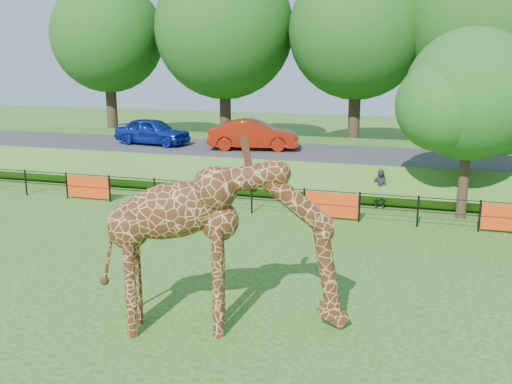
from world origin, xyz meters
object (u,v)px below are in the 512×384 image
Objects in this scene: giraffe at (226,247)px; car_red at (253,135)px; tree_east at (473,100)px; visitor at (380,189)px; car_blue at (152,131)px.

car_red is (-3.93, 14.97, 0.24)m from giraffe.
giraffe reaches higher than car_red.
tree_east is (9.32, -4.30, 2.16)m from car_red.
visitor is at bearing -133.10° from car_red.
tree_east reaches higher than visitor.
visitor is 4.67m from tree_east.
car_red is at bearing -83.24° from car_blue.
car_blue is 15.44m from tree_east.
tree_east reaches higher than car_red.
giraffe reaches higher than car_blue.
car_red is 7.50m from visitor.
car_red is 0.63× the size of tree_east.
car_red is (5.31, -0.09, 0.04)m from car_blue.
car_blue is 2.50× the size of visitor.
giraffe is 1.35× the size of car_blue.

